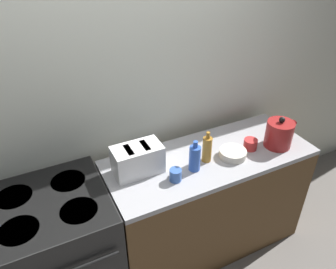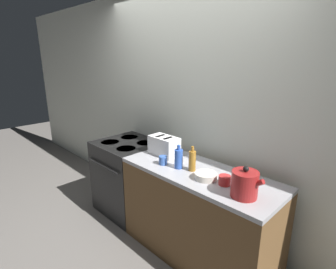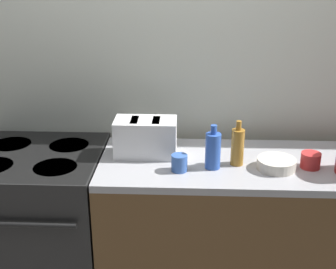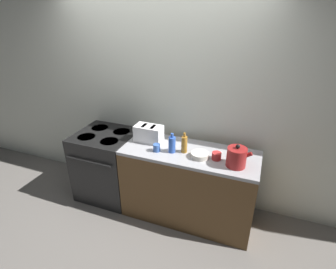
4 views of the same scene
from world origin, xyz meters
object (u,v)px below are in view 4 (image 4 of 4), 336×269
bottle_blue (172,144)px  bowl (200,155)px  kettle (237,157)px  toaster (149,134)px  bottle_amber (184,144)px  cup_blue (157,148)px  stove (108,164)px  cup_red (217,156)px

bottle_blue → bowl: (0.31, 0.00, -0.07)m
kettle → toaster: (-1.02, 0.17, -0.00)m
toaster → bottle_amber: bottle_amber is taller
toaster → cup_blue: 0.26m
bowl → kettle: bearing=-5.0°
kettle → stove: bearing=174.8°
cup_red → bowl: size_ratio=0.51×
cup_red → bottle_blue: bearing=-177.2°
bottle_blue → stove: bearing=172.9°
kettle → cup_blue: kettle is taller
cup_blue → bowl: (0.47, 0.04, -0.01)m
bottle_blue → cup_red: (0.48, 0.02, -0.05)m
cup_blue → stove: bearing=168.5°
cup_blue → bottle_blue: bearing=14.4°
cup_blue → toaster: bearing=133.9°
stove → cup_red: 1.49m
cup_blue → bowl: 0.47m
cup_blue → cup_red: bearing=5.8°
stove → toaster: (0.59, 0.03, 0.53)m
toaster → bottle_amber: size_ratio=1.38×
stove → bottle_amber: 1.18m
stove → cup_blue: size_ratio=10.76×
cup_red → cup_blue: bearing=-174.2°
bottle_blue → bottle_amber: 0.13m
stove → bowl: bearing=-5.3°
stove → cup_blue: cup_blue is taller
stove → bottle_blue: bottle_blue is taller
kettle → cup_red: bearing=164.7°
kettle → bottle_amber: (-0.56, 0.08, -0.00)m
kettle → toaster: bearing=170.3°
bottle_blue → bowl: 0.32m
bottle_amber → kettle: bearing=-7.9°
toaster → cup_red: bearing=-8.3°
stove → bowl: size_ratio=4.71×
toaster → cup_blue: toaster is taller
cup_red → bowl: (-0.17, -0.02, -0.01)m
bowl → bottle_amber: bearing=166.5°
bottle_blue → bottle_amber: bearing=20.4°
bottle_blue → cup_red: 0.48m
stove → cup_red: (1.41, -0.09, 0.47)m
stove → bowl: bowl is taller
bottle_amber → cup_blue: size_ratio=2.77×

